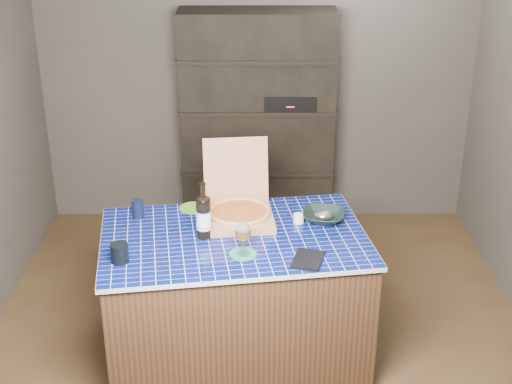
{
  "coord_description": "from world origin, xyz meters",
  "views": [
    {
      "loc": [
        -0.03,
        -3.88,
        2.73
      ],
      "look_at": [
        -0.02,
        0.0,
        0.99
      ],
      "focal_mm": 50.0,
      "sensor_mm": 36.0,
      "label": 1
    }
  ],
  "objects_px": {
    "kitchen_island": "(235,297)",
    "dvd_case": "(308,260)",
    "mead_bottle": "(204,216)",
    "wine_glass": "(243,232)",
    "bowl": "(324,216)",
    "pizza_box": "(239,210)"
  },
  "relations": [
    {
      "from": "kitchen_island",
      "to": "dvd_case",
      "type": "bearing_deg",
      "value": -44.31
    },
    {
      "from": "pizza_box",
      "to": "mead_bottle",
      "type": "distance_m",
      "value": 0.3
    },
    {
      "from": "mead_bottle",
      "to": "wine_glass",
      "type": "xyz_separation_m",
      "value": [
        0.23,
        -0.21,
        0.0
      ]
    },
    {
      "from": "wine_glass",
      "to": "bowl",
      "type": "distance_m",
      "value": 0.64
    },
    {
      "from": "mead_bottle",
      "to": "dvd_case",
      "type": "bearing_deg",
      "value": -26.11
    },
    {
      "from": "wine_glass",
      "to": "bowl",
      "type": "height_order",
      "value": "wine_glass"
    },
    {
      "from": "mead_bottle",
      "to": "wine_glass",
      "type": "bearing_deg",
      "value": -42.99
    },
    {
      "from": "pizza_box",
      "to": "wine_glass",
      "type": "height_order",
      "value": "pizza_box"
    },
    {
      "from": "kitchen_island",
      "to": "dvd_case",
      "type": "relative_size",
      "value": 7.71
    },
    {
      "from": "kitchen_island",
      "to": "wine_glass",
      "type": "distance_m",
      "value": 0.6
    },
    {
      "from": "kitchen_island",
      "to": "bowl",
      "type": "xyz_separation_m",
      "value": [
        0.53,
        0.19,
        0.45
      ]
    },
    {
      "from": "wine_glass",
      "to": "bowl",
      "type": "xyz_separation_m",
      "value": [
        0.47,
        0.41,
        -0.11
      ]
    },
    {
      "from": "pizza_box",
      "to": "wine_glass",
      "type": "relative_size",
      "value": 2.72
    },
    {
      "from": "dvd_case",
      "to": "bowl",
      "type": "height_order",
      "value": "bowl"
    },
    {
      "from": "mead_bottle",
      "to": "kitchen_island",
      "type": "bearing_deg",
      "value": 4.11
    },
    {
      "from": "kitchen_island",
      "to": "bowl",
      "type": "relative_size",
      "value": 6.56
    },
    {
      "from": "kitchen_island",
      "to": "pizza_box",
      "type": "distance_m",
      "value": 0.52
    },
    {
      "from": "wine_glass",
      "to": "dvd_case",
      "type": "height_order",
      "value": "wine_glass"
    },
    {
      "from": "kitchen_island",
      "to": "mead_bottle",
      "type": "xyz_separation_m",
      "value": [
        -0.17,
        -0.01,
        0.55
      ]
    },
    {
      "from": "kitchen_island",
      "to": "mead_bottle",
      "type": "relative_size",
      "value": 4.86
    },
    {
      "from": "dvd_case",
      "to": "pizza_box",
      "type": "bearing_deg",
      "value": 142.67
    },
    {
      "from": "bowl",
      "to": "wine_glass",
      "type": "bearing_deg",
      "value": -139.12
    }
  ]
}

